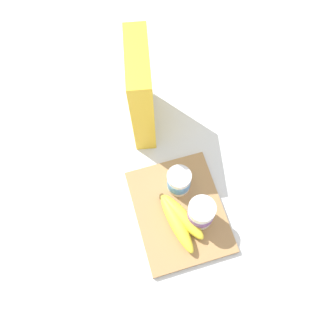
{
  "coord_description": "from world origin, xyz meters",
  "views": [
    {
      "loc": [
        0.25,
        -0.11,
        0.95
      ],
      "look_at": [
        -0.11,
        0.0,
        0.07
      ],
      "focal_mm": 37.59,
      "sensor_mm": 36.0,
      "label": 1
    }
  ],
  "objects_px": {
    "cereal_box": "(141,92)",
    "yogurt_cup_front": "(179,181)",
    "banana_bunch": "(179,220)",
    "cutting_board": "(179,211)",
    "yogurt_cup_back": "(201,213)"
  },
  "relations": [
    {
      "from": "cereal_box",
      "to": "yogurt_cup_front",
      "type": "bearing_deg",
      "value": -160.65
    },
    {
      "from": "banana_bunch",
      "to": "yogurt_cup_front",
      "type": "bearing_deg",
      "value": 163.22
    },
    {
      "from": "cutting_board",
      "to": "cereal_box",
      "type": "relative_size",
      "value": 1.02
    },
    {
      "from": "cutting_board",
      "to": "yogurt_cup_front",
      "type": "bearing_deg",
      "value": 164.9
    },
    {
      "from": "yogurt_cup_front",
      "to": "banana_bunch",
      "type": "distance_m",
      "value": 0.11
    },
    {
      "from": "yogurt_cup_front",
      "to": "banana_bunch",
      "type": "height_order",
      "value": "yogurt_cup_front"
    },
    {
      "from": "yogurt_cup_front",
      "to": "yogurt_cup_back",
      "type": "relative_size",
      "value": 0.85
    },
    {
      "from": "yogurt_cup_back",
      "to": "banana_bunch",
      "type": "height_order",
      "value": "yogurt_cup_back"
    },
    {
      "from": "cereal_box",
      "to": "banana_bunch",
      "type": "relative_size",
      "value": 1.61
    },
    {
      "from": "yogurt_cup_back",
      "to": "banana_bunch",
      "type": "bearing_deg",
      "value": -95.28
    },
    {
      "from": "cereal_box",
      "to": "cutting_board",
      "type": "bearing_deg",
      "value": -165.7
    },
    {
      "from": "yogurt_cup_back",
      "to": "cutting_board",
      "type": "bearing_deg",
      "value": -127.77
    },
    {
      "from": "cereal_box",
      "to": "yogurt_cup_back",
      "type": "xyz_separation_m",
      "value": [
        0.35,
        0.06,
        -0.09
      ]
    },
    {
      "from": "cutting_board",
      "to": "cereal_box",
      "type": "xyz_separation_m",
      "value": [
        -0.32,
        -0.02,
        0.14
      ]
    },
    {
      "from": "cutting_board",
      "to": "yogurt_cup_front",
      "type": "height_order",
      "value": "yogurt_cup_front"
    }
  ]
}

